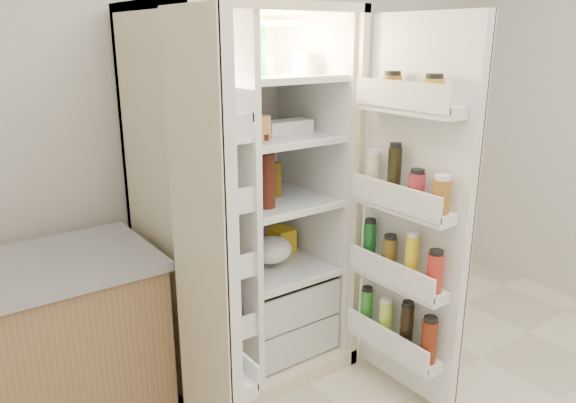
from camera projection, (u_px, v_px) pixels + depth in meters
wall_back at (227, 97)px, 2.91m from camera, size 4.00×0.02×2.70m
refrigerator at (242, 226)px, 2.74m from camera, size 0.92×0.70×1.80m
freezer_door at (206, 262)px, 1.94m from camera, size 0.15×0.40×1.72m
fridge_door at (412, 221)px, 2.43m from camera, size 0.17×0.58×1.72m
kitchen_counter at (18, 366)px, 2.16m from camera, size 1.13×0.60×0.82m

